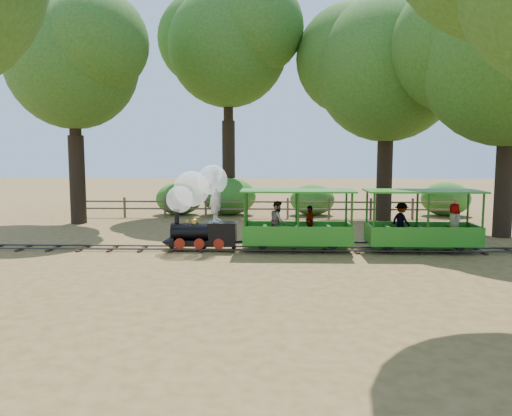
{
  "coord_description": "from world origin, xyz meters",
  "views": [
    {
      "loc": [
        0.34,
        -16.06,
        3.22
      ],
      "look_at": [
        -0.27,
        0.5,
        1.35
      ],
      "focal_mm": 35.0,
      "sensor_mm": 36.0,
      "label": 1
    }
  ],
  "objects_px": {
    "carriage_front": "(295,227)",
    "fence": "(267,206)",
    "locomotive": "(199,201)",
    "carriage_rear": "(422,227)"
  },
  "relations": [
    {
      "from": "locomotive",
      "to": "carriage_rear",
      "type": "distance_m",
      "value": 7.29
    },
    {
      "from": "locomotive",
      "to": "carriage_rear",
      "type": "bearing_deg",
      "value": -0.39
    },
    {
      "from": "carriage_rear",
      "to": "fence",
      "type": "xyz_separation_m",
      "value": [
        -5.12,
        7.98,
        -0.23
      ]
    },
    {
      "from": "fence",
      "to": "locomotive",
      "type": "bearing_deg",
      "value": -105.0
    },
    {
      "from": "carriage_rear",
      "to": "fence",
      "type": "height_order",
      "value": "carriage_rear"
    },
    {
      "from": "locomotive",
      "to": "carriage_front",
      "type": "bearing_deg",
      "value": -1.57
    },
    {
      "from": "locomotive",
      "to": "carriage_front",
      "type": "xyz_separation_m",
      "value": [
        3.13,
        -0.09,
        -0.83
      ]
    },
    {
      "from": "carriage_front",
      "to": "fence",
      "type": "xyz_separation_m",
      "value": [
        -1.01,
        8.01,
        -0.22
      ]
    },
    {
      "from": "locomotive",
      "to": "fence",
      "type": "bearing_deg",
      "value": 75.0
    },
    {
      "from": "locomotive",
      "to": "carriage_front",
      "type": "relative_size",
      "value": 0.78
    }
  ]
}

